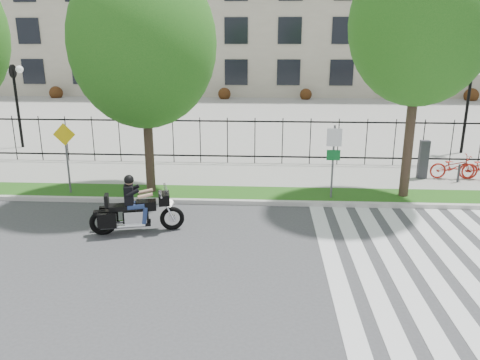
{
  "coord_description": "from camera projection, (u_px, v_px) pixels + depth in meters",
  "views": [
    {
      "loc": [
        0.51,
        -10.83,
        5.29
      ],
      "look_at": [
        -0.29,
        3.0,
        1.19
      ],
      "focal_mm": 35.0,
      "sensor_mm": 36.0,
      "label": 1
    }
  ],
  "objects": [
    {
      "name": "grass_verge",
      "position": [
        251.0,
        195.0,
        16.61
      ],
      "size": [
        60.0,
        1.5,
        0.15
      ],
      "primitive_type": "cube",
      "color": "#1F5916",
      "rests_on": "ground"
    },
    {
      "name": "curb",
      "position": [
        250.0,
        202.0,
        15.8
      ],
      "size": [
        60.0,
        0.2,
        0.15
      ],
      "primitive_type": "cube",
      "color": "#BBB7B0",
      "rests_on": "ground"
    },
    {
      "name": "street_tree_2",
      "position": [
        421.0,
        24.0,
        14.69
      ],
      "size": [
        4.52,
        4.52,
        8.3
      ],
      "color": "#33231C",
      "rests_on": "grass_verge"
    },
    {
      "name": "plaza",
      "position": [
        260.0,
        113.0,
        35.82
      ],
      "size": [
        80.0,
        34.0,
        0.1
      ],
      "primitive_type": "cube",
      "color": "gray",
      "rests_on": "ground"
    },
    {
      "name": "iron_fence",
      "position": [
        255.0,
        141.0,
        20.38
      ],
      "size": [
        30.0,
        0.06,
        2.0
      ],
      "primitive_type": null,
      "color": "black",
      "rests_on": "sidewalk"
    },
    {
      "name": "sidewalk",
      "position": [
        253.0,
        175.0,
        19.01
      ],
      "size": [
        60.0,
        3.5,
        0.15
      ],
      "primitive_type": "cube",
      "color": "gray",
      "rests_on": "ground"
    },
    {
      "name": "motorcycle_rider",
      "position": [
        136.0,
        209.0,
        13.36
      ],
      "size": [
        2.65,
        1.12,
        2.08
      ],
      "color": "black",
      "rests_on": "ground"
    },
    {
      "name": "crosswalk_stripes",
      "position": [
        438.0,
        263.0,
        11.63
      ],
      "size": [
        5.7,
        8.0,
        0.01
      ],
      "primitive_type": null,
      "color": "silver",
      "rests_on": "ground"
    },
    {
      "name": "lamp_post_right",
      "position": [
        470.0,
        88.0,
        21.92
      ],
      "size": [
        1.06,
        0.7,
        4.25
      ],
      "color": "black",
      "rests_on": "ground"
    },
    {
      "name": "sign_pole_warning",
      "position": [
        66.0,
        149.0,
        16.14
      ],
      "size": [
        0.78,
        0.09,
        2.49
      ],
      "color": "#59595B",
      "rests_on": "grass_verge"
    },
    {
      "name": "sign_pole_regulatory",
      "position": [
        333.0,
        152.0,
        15.63
      ],
      "size": [
        0.5,
        0.09,
        2.5
      ],
      "color": "#59595B",
      "rests_on": "grass_verge"
    },
    {
      "name": "ground",
      "position": [
        245.0,
        258.0,
        11.9
      ],
      "size": [
        120.0,
        120.0,
        0.0
      ],
      "primitive_type": "plane",
      "color": "#3E3D40",
      "rests_on": "ground"
    },
    {
      "name": "lamp_post_left",
      "position": [
        15.0,
        86.0,
        23.14
      ],
      "size": [
        1.06,
        0.7,
        4.25
      ],
      "color": "black",
      "rests_on": "ground"
    },
    {
      "name": "street_tree_1",
      "position": [
        143.0,
        43.0,
        15.35
      ],
      "size": [
        4.87,
        4.87,
        7.9
      ],
      "color": "#33231C",
      "rests_on": "grass_verge"
    }
  ]
}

